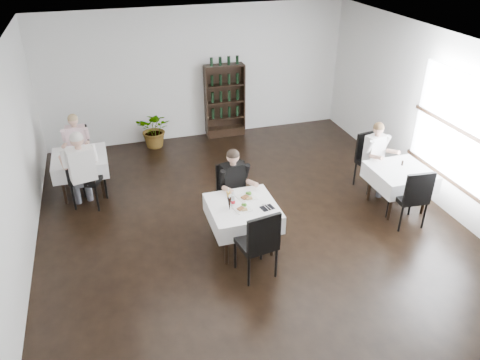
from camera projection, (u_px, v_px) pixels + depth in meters
name	position (u px, v px, depth m)	size (l,w,h in m)	color
room_shell	(262.00, 160.00, 6.89)	(9.00, 9.00, 9.00)	black
window_right	(459.00, 132.00, 7.77)	(0.06, 2.30, 1.85)	white
wine_shelf	(225.00, 102.00, 10.96)	(0.90, 0.28, 1.75)	black
main_table	(243.00, 213.00, 7.25)	(1.03, 1.03, 0.77)	black
left_table	(80.00, 163.00, 8.72)	(0.98, 0.98, 0.77)	black
right_table	(399.00, 177.00, 8.26)	(0.98, 0.98, 0.77)	black
potted_tree	(155.00, 129.00, 10.59)	(0.77, 0.67, 0.86)	#1F551D
main_chair_far	(233.00, 191.00, 7.83)	(0.52, 0.53, 1.09)	black
main_chair_near	(259.00, 240.00, 6.60)	(0.59, 0.59, 1.12)	black
left_chair_far	(81.00, 148.00, 9.41)	(0.59, 0.59, 0.98)	black
left_chair_near	(85.00, 176.00, 8.25)	(0.66, 0.66, 1.10)	black
right_chair_far	(370.00, 157.00, 8.94)	(0.56, 0.57, 1.08)	black
right_chair_near	(413.00, 195.00, 7.73)	(0.53, 0.54, 1.08)	black
diner_main	(235.00, 183.00, 7.66)	(0.57, 0.60, 1.41)	#424249
diner_left_far	(77.00, 142.00, 9.14)	(0.52, 0.52, 1.34)	#424249
diner_left_near	(81.00, 165.00, 8.05)	(0.64, 0.67, 1.55)	#424249
diner_right_far	(378.00, 152.00, 8.71)	(0.57, 0.61, 1.37)	#424249
plate_far	(247.00, 197.00, 7.34)	(0.33, 0.33, 0.08)	white
plate_near	(243.00, 208.00, 7.06)	(0.29, 0.29, 0.07)	white
pilsner_dark	(229.00, 204.00, 6.98)	(0.06, 0.06, 0.27)	black
pilsner_lager	(229.00, 198.00, 7.11)	(0.07, 0.07, 0.29)	#BE8A30
coke_bottle	(233.00, 201.00, 7.08)	(0.07, 0.07, 0.26)	silver
napkin_cutlery	(267.00, 208.00, 7.09)	(0.22, 0.22, 0.02)	black
pepper_mill	(402.00, 163.00, 8.30)	(0.03, 0.03, 0.09)	black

